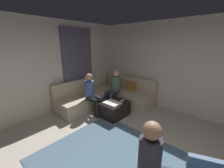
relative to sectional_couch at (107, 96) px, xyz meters
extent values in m
cube|color=beige|center=(2.08, 1.06, 1.07)|extent=(6.00, 0.12, 2.70)
cube|color=beige|center=(-0.86, -1.88, 1.07)|extent=(0.12, 6.00, 2.70)
cube|color=#595166|center=(-0.76, -0.58, 0.97)|extent=(0.06, 1.10, 2.50)
cube|color=slate|center=(1.88, -1.78, -0.27)|extent=(2.60, 2.20, 0.01)
cube|color=#C6B593|center=(0.30, 0.53, -0.07)|extent=(2.10, 0.85, 0.42)
cube|color=#C6B593|center=(0.30, 0.88, 0.36)|extent=(2.10, 0.14, 0.45)
cube|color=#C6B593|center=(-0.32, -0.75, -0.07)|extent=(0.85, 1.70, 0.42)
cube|color=#C6B593|center=(-0.68, -0.75, 0.36)|extent=(0.14, 1.70, 0.45)
cube|color=#B27233|center=(-0.20, 0.70, 0.26)|extent=(0.36, 0.12, 0.36)
cube|color=#B27233|center=(0.50, 0.70, 0.26)|extent=(0.36, 0.12, 0.36)
cube|color=black|center=(0.68, -0.49, -0.07)|extent=(0.76, 0.76, 0.42)
cube|color=white|center=(0.78, -0.61, 0.16)|extent=(0.44, 0.36, 0.04)
cylinder|color=#334C72|center=(0.46, -0.31, 0.19)|extent=(0.08, 0.08, 0.10)
cube|color=white|center=(0.86, -0.27, 0.15)|extent=(0.05, 0.15, 0.02)
cube|color=slate|center=(3.18, -1.39, 0.23)|extent=(0.55, 0.28, 0.22)
cylinder|color=#2D3347|center=(0.36, -0.25, -0.07)|extent=(0.12, 0.12, 0.42)
cylinder|color=#2D3347|center=(0.18, -0.25, -0.07)|extent=(0.12, 0.12, 0.42)
cylinder|color=#2D3347|center=(0.36, -0.05, 0.20)|extent=(0.12, 0.40, 0.12)
cylinder|color=#2D3347|center=(0.18, -0.05, 0.20)|extent=(0.12, 0.40, 0.12)
cylinder|color=#597259|center=(0.27, 0.15, 0.45)|extent=(0.28, 0.28, 0.50)
sphere|color=#D8AD8C|center=(0.27, 0.15, 0.81)|extent=(0.22, 0.22, 0.22)
cylinder|color=black|center=(0.45, -0.70, -0.07)|extent=(0.12, 0.12, 0.42)
cylinder|color=black|center=(0.45, -0.88, -0.07)|extent=(0.12, 0.12, 0.42)
cylinder|color=black|center=(0.25, -0.70, 0.20)|extent=(0.40, 0.12, 0.12)
cylinder|color=black|center=(0.25, -0.88, 0.20)|extent=(0.40, 0.12, 0.12)
cylinder|color=#3F598C|center=(0.05, -0.79, 0.45)|extent=(0.28, 0.28, 0.50)
sphere|color=tan|center=(0.05, -0.79, 0.81)|extent=(0.22, 0.22, 0.22)
cylinder|color=#26262D|center=(2.60, -1.96, 0.43)|extent=(0.28, 0.28, 0.50)
sphere|color=#8C664C|center=(2.60, -1.96, 0.79)|extent=(0.22, 0.22, 0.22)
camera|label=1|loc=(3.20, -3.32, 1.75)|focal=22.78mm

